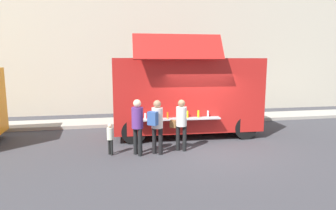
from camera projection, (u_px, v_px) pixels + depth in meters
ground_plane at (208, 150)px, 9.52m from camera, size 60.00×60.00×0.00m
curb_strip at (89, 123)px, 13.35m from camera, size 28.00×1.60×0.15m
building_behind at (110, 49)px, 16.78m from camera, size 32.00×2.40×7.29m
food_truck_main at (186, 94)px, 11.31m from camera, size 5.72×2.97×3.89m
trash_bin at (249, 110)px, 14.46m from camera, size 0.60×0.60×0.99m
customer_front_ordering at (181, 121)px, 9.33m from camera, size 0.55×0.42×1.72m
customer_mid_with_backpack at (157, 122)px, 8.94m from camera, size 0.52×0.56×1.75m
customer_rear_waiting at (137, 122)px, 8.88m from camera, size 0.36×0.36×1.79m
child_near_queue at (110, 136)px, 8.97m from camera, size 0.21×0.21×1.03m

